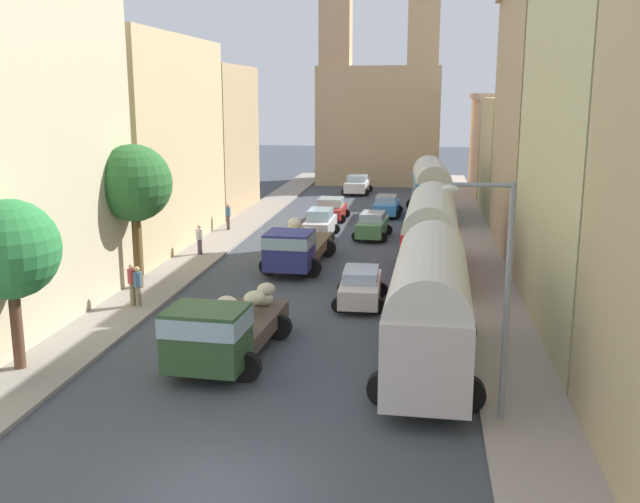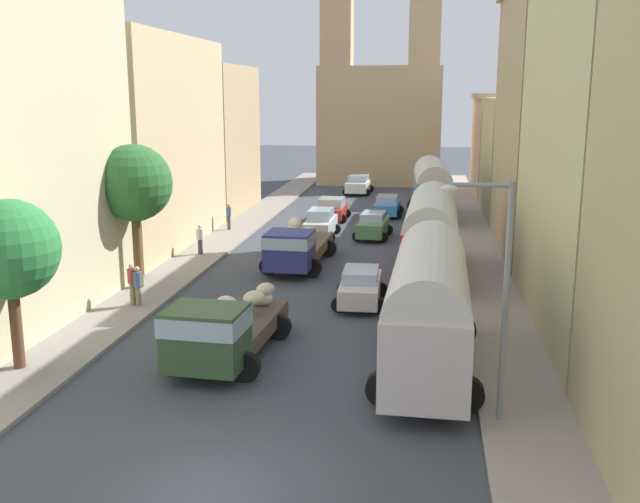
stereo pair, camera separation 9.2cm
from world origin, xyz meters
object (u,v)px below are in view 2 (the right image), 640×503
object	(u,v)px
parked_bus_1	(431,231)
car_4	(373,225)
car_0	(321,223)
pedestrian_1	(200,239)
pedestrian_0	(229,216)
pedestrian_3	(132,283)
cargo_truck_0	(222,328)
car_1	(332,209)
pedestrian_2	(138,285)
parked_bus_2	(432,187)
car_2	(359,184)
streetlamp_near	(497,282)
car_3	(361,286)
car_5	(387,206)
cargo_truck_1	(296,246)
parked_bus_0	(429,302)

from	to	relation	value
parked_bus_1	car_4	bearing A→B (deg)	110.41
car_0	pedestrian_1	world-z (taller)	car_0
pedestrian_0	pedestrian_3	xyz separation A→B (m)	(0.56, -16.43, 0.04)
cargo_truck_0	car_1	bearing A→B (deg)	90.03
car_0	car_4	world-z (taller)	car_0
pedestrian_3	pedestrian_2	bearing A→B (deg)	0.32
parked_bus_2	pedestrian_3	size ratio (longest dim) A/B	4.75
parked_bus_2	car_1	xyz separation A→B (m)	(-6.68, -1.58, -1.46)
car_2	streetlamp_near	distance (m)	43.95
car_4	streetlamp_near	xyz separation A→B (m)	(4.84, -24.13, 3.04)
parked_bus_1	car_2	bearing A→B (deg)	102.08
car_3	pedestrian_1	distance (m)	11.84
cargo_truck_0	car_2	bearing A→B (deg)	89.18
pedestrian_2	parked_bus_1	bearing A→B (deg)	30.52
cargo_truck_0	pedestrian_1	bearing A→B (deg)	110.16
car_5	parked_bus_1	bearing A→B (deg)	-80.18
cargo_truck_0	cargo_truck_1	xyz separation A→B (m)	(0.06, 12.81, -0.02)
parked_bus_2	pedestrian_0	bearing A→B (deg)	-151.75
pedestrian_3	streetlamp_near	world-z (taller)	streetlamp_near
pedestrian_0	car_2	bearing A→B (deg)	70.91
parked_bus_2	car_2	xyz separation A→B (m)	(-6.10, 11.71, -1.41)
pedestrian_0	pedestrian_1	xyz separation A→B (m)	(0.37, -6.98, -0.06)
car_0	cargo_truck_1	bearing A→B (deg)	-90.37
parked_bus_0	car_5	size ratio (longest dim) A/B	2.31
pedestrian_1	parked_bus_1	bearing A→B (deg)	-12.35
car_1	car_4	xyz separation A→B (m)	(3.25, -5.78, 0.02)
pedestrian_2	pedestrian_3	distance (m)	0.24
cargo_truck_0	parked_bus_0	bearing A→B (deg)	2.89
car_4	pedestrian_1	size ratio (longest dim) A/B	2.33
pedestrian_1	streetlamp_near	distance (m)	22.54
car_1	pedestrian_0	size ratio (longest dim) A/B	2.07
parked_bus_0	parked_bus_2	world-z (taller)	parked_bus_0
car_2	pedestrian_2	world-z (taller)	pedestrian_2
parked_bus_2	streetlamp_near	size ratio (longest dim) A/B	1.38
car_3	cargo_truck_1	bearing A→B (deg)	123.64
car_1	car_4	world-z (taller)	car_4
car_2	pedestrian_3	distance (m)	35.31
car_0	car_2	xyz separation A→B (m)	(0.46, 19.32, -0.03)
car_4	car_0	bearing A→B (deg)	-175.50
car_4	parked_bus_0	bearing A→B (deg)	-81.25
car_5	pedestrian_2	world-z (taller)	pedestrian_2
pedestrian_3	parked_bus_0	bearing A→B (deg)	-23.23
car_5	pedestrian_3	world-z (taller)	pedestrian_3
parked_bus_2	car_1	bearing A→B (deg)	-166.67
car_2	pedestrian_1	bearing A→B (deg)	-103.30
car_2	car_4	distance (m)	19.26
car_3	pedestrian_3	xyz separation A→B (m)	(-8.97, -1.95, 0.31)
cargo_truck_0	car_5	world-z (taller)	cargo_truck_0
car_1	car_5	size ratio (longest dim) A/B	0.96
cargo_truck_0	car_2	distance (m)	40.17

